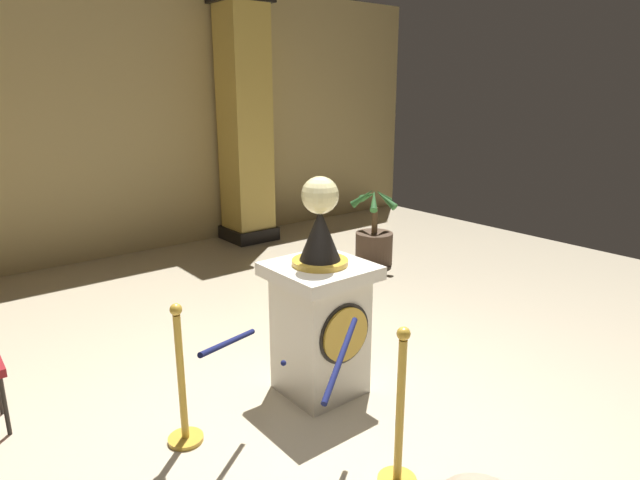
# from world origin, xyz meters

# --- Properties ---
(ground_plane) EXTENTS (12.01, 12.01, 0.00)m
(ground_plane) POSITION_xyz_m (0.00, 0.00, 0.00)
(ground_plane) COLOR beige
(back_wall) EXTENTS (12.01, 0.16, 3.83)m
(back_wall) POSITION_xyz_m (0.00, 5.10, 1.91)
(back_wall) COLOR tan
(back_wall) RESTS_ON ground_plane
(pedestal_clock) EXTENTS (0.71, 0.71, 1.72)m
(pedestal_clock) POSITION_xyz_m (0.34, 0.35, 0.67)
(pedestal_clock) COLOR silver
(pedestal_clock) RESTS_ON ground_plane
(stanchion_near) EXTENTS (0.24, 0.24, 1.01)m
(stanchion_near) POSITION_xyz_m (-0.79, 0.42, 0.35)
(stanchion_near) COLOR gold
(stanchion_near) RESTS_ON ground_plane
(stanchion_far) EXTENTS (0.24, 0.24, 1.03)m
(stanchion_far) POSITION_xyz_m (0.03, -0.77, 0.36)
(stanchion_far) COLOR gold
(stanchion_far) RESTS_ON ground_plane
(velvet_rope) EXTENTS (1.03, 1.04, 0.22)m
(velvet_rope) POSITION_xyz_m (-0.38, -0.18, 0.79)
(velvet_rope) COLOR #141947
(column_right) EXTENTS (0.75, 0.75, 3.67)m
(column_right) POSITION_xyz_m (2.29, 4.62, 1.82)
(column_right) COLOR black
(column_right) RESTS_ON ground_plane
(potted_palm_right) EXTENTS (0.63, 0.69, 1.08)m
(potted_palm_right) POSITION_xyz_m (2.96, 2.44, 0.32)
(potted_palm_right) COLOR #4C3828
(potted_palm_right) RESTS_ON ground_plane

